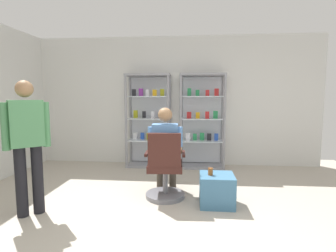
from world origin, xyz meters
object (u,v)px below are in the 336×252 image
object	(u,v)px
display_cabinet_right	(202,120)
seated_shopkeeper	(166,147)
storage_crate	(217,190)
tea_glass	(210,172)
standing_customer	(27,139)
display_cabinet_left	(149,120)
office_chair	(165,172)

from	to	relation	value
display_cabinet_right	seated_shopkeeper	xyz separation A→B (m)	(-0.58, -1.66, -0.25)
storage_crate	tea_glass	size ratio (longest dim) A/B	4.73
storage_crate	standing_customer	xyz separation A→B (m)	(-2.29, -0.51, 0.73)
display_cabinet_left	display_cabinet_right	size ratio (longest dim) A/B	1.00
office_chair	standing_customer	world-z (taller)	standing_customer
display_cabinet_left	seated_shopkeeper	xyz separation A→B (m)	(0.52, -1.66, -0.25)
office_chair	storage_crate	distance (m)	0.75
seated_shopkeeper	display_cabinet_right	bearing A→B (deg)	70.74
seated_shopkeeper	tea_glass	bearing A→B (deg)	-27.65
display_cabinet_right	seated_shopkeeper	distance (m)	1.78
display_cabinet_left	tea_glass	bearing A→B (deg)	-60.02
display_cabinet_right	storage_crate	xyz separation A→B (m)	(0.14, -1.97, -0.76)
display_cabinet_left	storage_crate	world-z (taller)	display_cabinet_left
office_chair	seated_shopkeeper	size ratio (longest dim) A/B	0.74
office_chair	storage_crate	xyz separation A→B (m)	(0.71, -0.14, -0.19)
display_cabinet_left	display_cabinet_right	distance (m)	1.10
office_chair	display_cabinet_right	bearing A→B (deg)	72.60
display_cabinet_right	tea_glass	world-z (taller)	display_cabinet_right
display_cabinet_right	storage_crate	distance (m)	2.11
tea_glass	storage_crate	bearing A→B (deg)	13.94
display_cabinet_left	standing_customer	xyz separation A→B (m)	(-1.06, -2.48, -0.03)
tea_glass	standing_customer	bearing A→B (deg)	-167.60
display_cabinet_left	tea_glass	size ratio (longest dim) A/B	20.05
display_cabinet_left	office_chair	size ratio (longest dim) A/B	1.98
display_cabinet_right	display_cabinet_left	bearing A→B (deg)	-179.98
display_cabinet_left	storage_crate	xyz separation A→B (m)	(1.24, -1.97, -0.76)
storage_crate	standing_customer	world-z (taller)	standing_customer
office_chair	tea_glass	bearing A→B (deg)	-15.01
seated_shopkeeper	storage_crate	bearing A→B (deg)	-23.20
display_cabinet_left	office_chair	world-z (taller)	display_cabinet_left
display_cabinet_left	tea_glass	world-z (taller)	display_cabinet_left
seated_shopkeeper	tea_glass	world-z (taller)	seated_shopkeeper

